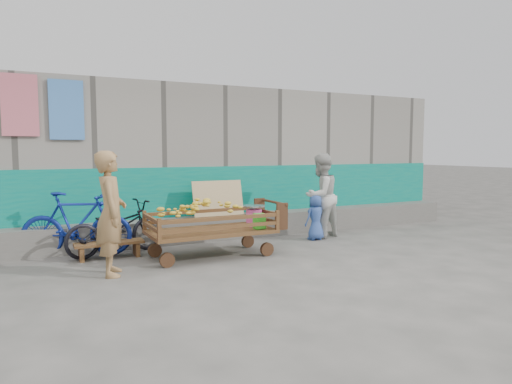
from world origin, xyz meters
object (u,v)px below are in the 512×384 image
bicycle_dark (116,228)px  banana_cart (209,218)px  woman (321,196)px  bicycle_blue (77,224)px  vendor_man (111,213)px  child (315,217)px  bench (109,246)px

bicycle_dark → banana_cart: bearing=-137.5°
woman → bicycle_dark: size_ratio=0.98×
woman → bicycle_blue: woman is taller
vendor_man → bicycle_blue: bearing=22.7°
vendor_man → bicycle_dark: size_ratio=1.01×
child → bicycle_blue: 4.28m
bicycle_blue → vendor_man: bearing=-147.4°
banana_cart → woman: 2.62m
vendor_man → woman: vendor_man is taller
woman → bicycle_dark: woman is taller
bench → child: bearing=-3.1°
vendor_man → bicycle_blue: vendor_man is taller
bench → bicycle_dark: (0.15, 0.22, 0.25)m
vendor_man → child: size_ratio=1.97×
child → bicycle_blue: bearing=-14.6°
woman → banana_cart: bearing=-5.5°
bench → child: (3.79, -0.21, 0.24)m
banana_cart → bicycle_dark: (-1.31, 0.85, -0.18)m
banana_cart → child: 2.38m
child → bicycle_blue: bicycle_blue is taller
banana_cart → bench: banana_cart is taller
bench → bicycle_dark: 0.37m
bench → banana_cart: bearing=-23.2°
bench → vendor_man: 1.23m
banana_cart → bicycle_blue: 2.15m
bicycle_blue → bicycle_dark: bearing=-85.5°
banana_cart → vendor_man: 1.64m
bench → woman: 4.06m
bench → bicycle_dark: bicycle_dark is taller
banana_cart → bicycle_dark: banana_cart is taller
vendor_man → bench: bearing=3.3°
bench → bicycle_blue: bearing=139.0°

